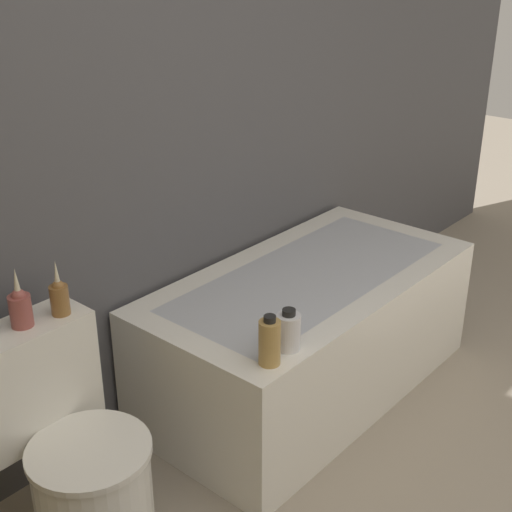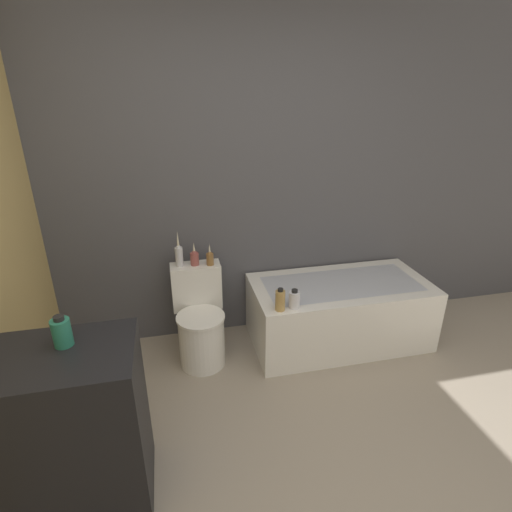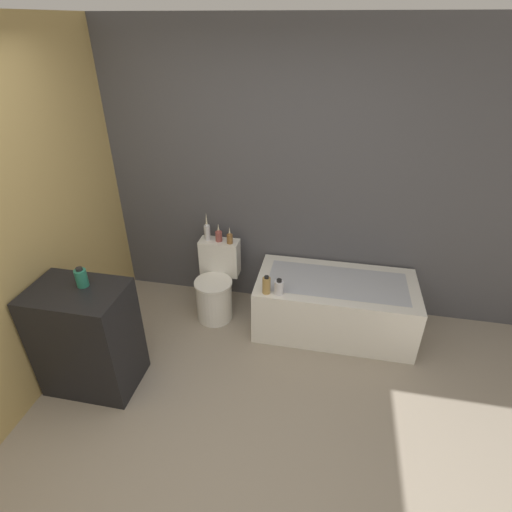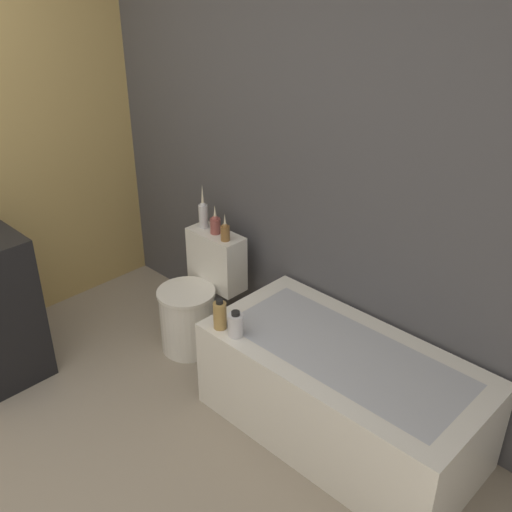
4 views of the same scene
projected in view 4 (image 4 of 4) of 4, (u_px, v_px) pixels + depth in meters
wall_back_tiled at (283, 146)px, 3.31m from camera, size 6.40×0.06×2.60m
bathtub at (341, 393)px, 3.06m from camera, size 1.43×0.71×0.52m
toilet at (197, 300)px, 3.74m from camera, size 0.38×0.52×0.72m
vase_gold at (203, 213)px, 3.69m from camera, size 0.06×0.06×0.28m
vase_silver at (215, 224)px, 3.63m from camera, size 0.06×0.06×0.18m
vase_bronze at (225, 231)px, 3.54m from camera, size 0.06×0.06×0.17m
shampoo_bottle_tall at (220, 315)px, 3.08m from camera, size 0.07×0.07×0.17m
shampoo_bottle_short at (236, 325)px, 3.03m from camera, size 0.08×0.08×0.14m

